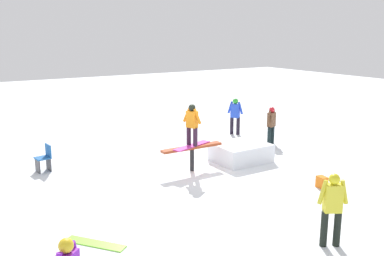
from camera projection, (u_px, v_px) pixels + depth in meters
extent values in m
plane|color=white|center=(192.00, 171.00, 13.94)|extent=(60.00, 60.00, 0.00)
cylinder|color=black|center=(192.00, 160.00, 13.86)|extent=(0.14, 0.14, 0.75)
cube|color=#A53F1E|center=(192.00, 147.00, 13.76)|extent=(2.16, 0.28, 0.08)
cube|color=white|center=(241.00, 152.00, 14.91)|extent=(1.80, 1.50, 0.63)
cube|color=#C82FA0|center=(192.00, 146.00, 13.75)|extent=(1.56, 0.76, 0.03)
cylinder|color=#311C31|center=(189.00, 136.00, 13.77)|extent=(0.14, 0.14, 0.59)
cylinder|color=#311C31|center=(195.00, 137.00, 13.60)|extent=(0.14, 0.14, 0.59)
cube|color=orange|center=(192.00, 119.00, 13.56)|extent=(0.31, 0.40, 0.53)
cylinder|color=orange|center=(187.00, 115.00, 13.67)|extent=(0.18, 0.32, 0.49)
cylinder|color=orange|center=(197.00, 116.00, 13.40)|extent=(0.18, 0.32, 0.49)
sphere|color=black|center=(192.00, 108.00, 13.48)|extent=(0.22, 0.22, 0.22)
cylinder|color=black|center=(269.00, 136.00, 17.05)|extent=(0.15, 0.15, 0.72)
cylinder|color=black|center=(272.00, 135.00, 17.26)|extent=(0.15, 0.15, 0.72)
cube|color=brown|center=(271.00, 120.00, 17.01)|extent=(0.40, 0.32, 0.57)
cylinder|color=brown|center=(269.00, 117.00, 16.82)|extent=(0.24, 0.16, 0.51)
cylinder|color=brown|center=(274.00, 116.00, 17.15)|extent=(0.24, 0.16, 0.51)
sphere|color=red|center=(272.00, 110.00, 16.92)|extent=(0.22, 0.22, 0.22)
cylinder|color=black|center=(324.00, 229.00, 8.98)|extent=(0.15, 0.15, 0.77)
cylinder|color=black|center=(337.00, 229.00, 8.99)|extent=(0.15, 0.15, 0.77)
cube|color=yellow|center=(333.00, 198.00, 8.83)|extent=(0.42, 0.37, 0.60)
cylinder|color=yellow|center=(323.00, 192.00, 8.79)|extent=(0.22, 0.18, 0.53)
cylinder|color=yellow|center=(344.00, 192.00, 8.81)|extent=(0.22, 0.18, 0.53)
sphere|color=yellow|center=(334.00, 179.00, 8.74)|extent=(0.23, 0.23, 0.23)
cylinder|color=black|center=(232.00, 126.00, 18.82)|extent=(0.16, 0.16, 0.75)
cylinder|color=black|center=(238.00, 126.00, 18.71)|extent=(0.16, 0.16, 0.75)
cube|color=blue|center=(235.00, 111.00, 18.61)|extent=(0.40, 0.44, 0.61)
cylinder|color=blue|center=(230.00, 107.00, 18.67)|extent=(0.21, 0.25, 0.54)
cylinder|color=blue|center=(240.00, 108.00, 18.50)|extent=(0.21, 0.25, 0.54)
sphere|color=green|center=(235.00, 101.00, 18.52)|extent=(0.24, 0.24, 0.24)
cylinder|color=purple|center=(76.00, 255.00, 6.39)|extent=(0.20, 0.19, 0.51)
sphere|color=yellow|center=(66.00, 246.00, 6.13)|extent=(0.22, 0.22, 0.22)
cube|color=#81E235|center=(95.00, 244.00, 9.13)|extent=(1.07, 1.27, 0.02)
cube|color=#3F3F44|center=(38.00, 166.00, 13.69)|extent=(0.08, 0.40, 0.44)
cube|color=#3F3F44|center=(49.00, 164.00, 13.91)|extent=(0.08, 0.40, 0.44)
cube|color=#1E5CA7|center=(43.00, 158.00, 13.74)|extent=(0.49, 0.49, 0.04)
cube|color=#1E5CA7|center=(48.00, 150.00, 13.82)|extent=(0.09, 0.44, 0.40)
cube|color=orange|center=(322.00, 182.00, 12.38)|extent=(0.26, 0.33, 0.34)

